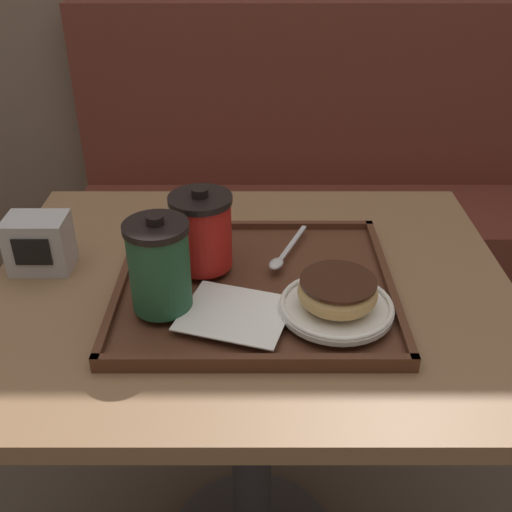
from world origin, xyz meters
TOP-DOWN VIEW (x-y plane):
  - booth_bench at (0.27, 0.87)m, footprint 1.63×0.44m
  - cafe_table at (0.00, 0.00)m, footprint 0.84×0.68m
  - serving_tray at (0.01, -0.03)m, footprint 0.43×0.38m
  - napkin_paper at (-0.02, -0.12)m, footprint 0.18×0.17m
  - coffee_cup_front at (-0.13, -0.10)m, footprint 0.09×0.09m
  - coffee_cup_rear at (-0.08, 0.01)m, footprint 0.10×0.10m
  - plate_with_chocolate_donut at (0.12, -0.11)m, footprint 0.17×0.17m
  - donut_chocolate_glazed at (0.12, -0.11)m, footprint 0.11×0.11m
  - spoon at (0.05, 0.03)m, footprint 0.08×0.15m
  - napkin_dispenser at (-0.35, 0.04)m, footprint 0.10×0.07m

SIDE VIEW (x-z plane):
  - booth_bench at x=0.27m, z-range -0.18..0.82m
  - cafe_table at x=0.00m, z-range 0.19..0.91m
  - serving_tray at x=0.01m, z-range 0.72..0.74m
  - napkin_paper at x=-0.02m, z-range 0.75..0.75m
  - spoon at x=0.05m, z-range 0.75..0.76m
  - plate_with_chocolate_donut at x=0.12m, z-range 0.75..0.76m
  - napkin_dispenser at x=-0.35m, z-range 0.72..0.82m
  - donut_chocolate_glazed at x=0.12m, z-range 0.76..0.80m
  - coffee_cup_rear at x=-0.08m, z-range 0.74..0.88m
  - coffee_cup_front at x=-0.13m, z-range 0.74..0.89m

